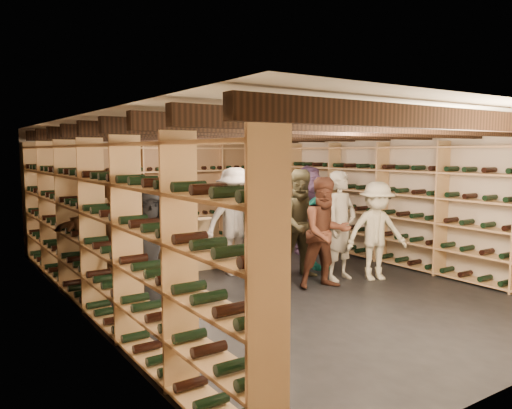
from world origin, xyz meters
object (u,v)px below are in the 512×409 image
Objects in this scene: crate_stack_right at (174,248)px; person_7 at (341,226)px; crate_stack_left at (201,243)px; crate_loose at (221,244)px; person_3 at (376,231)px; person_8 at (326,233)px; person_11 at (309,209)px; person_5 at (119,230)px; person_10 at (254,213)px; person_1 at (276,235)px; person_6 at (139,228)px; person_0 at (147,250)px; person_9 at (235,221)px; person_2 at (303,224)px; person_4 at (320,224)px.

person_7 reaches higher than crate_stack_right.
crate_loose is (1.17, 1.40, -0.34)m from crate_stack_left.
person_3 is 0.94× the size of person_8.
crate_stack_right is 1.93m from crate_loose.
crate_stack_left is at bearing -130.03° from crate_loose.
person_3 is 0.89× the size of person_11.
person_11 is at bearing 33.87° from person_5.
person_3 is 0.81× the size of person_10.
person_1 is 0.86× the size of person_11.
person_6 is at bearing 166.36° from person_3.
person_3 is 0.95× the size of person_6.
person_5 is at bearing 95.94° from person_0.
crate_stack_left is 0.50× the size of person_7.
crate_stack_right is 0.40× the size of person_7.
person_1 is 0.86× the size of person_9.
person_1 is at bearing -145.95° from person_11.
person_2 is at bearing -92.89° from crate_loose.
person_10 is at bearing 103.82° from person_7.
person_2 is (1.03, -1.45, 0.43)m from crate_stack_left.
person_7 is at bearing 38.27° from person_8.
person_1 is 0.78× the size of person_10.
crate_loose is at bearing 126.20° from person_11.
person_9 is (-0.76, 0.78, 0.01)m from person_2.
person_0 is at bearing 163.86° from person_7.
person_8 reaches higher than person_1.
person_4 is 1.13m from person_10.
crate_stack_right is at bearing 59.98° from person_0.
person_9 reaches higher than person_3.
person_11 is (2.09, 0.67, -0.00)m from person_9.
person_0 is 4.26m from person_11.
person_4 is (0.50, -2.52, 0.67)m from crate_loose.
person_7 reaches higher than crate_loose.
person_9 is at bearing -68.20° from crate_stack_left.
crate_loose is 0.29× the size of person_9.
crate_loose is 0.30× the size of person_7.
person_4 is 3.34m from person_5.
person_2 reaches higher than crate_stack_right.
person_7 is at bearing -48.24° from person_10.
person_11 is at bearing 0.00° from crate_stack_left.
person_0 reaches higher than crate_stack_right.
person_6 is at bearing -155.13° from crate_stack_right.
person_7 is (2.55, -1.82, 0.05)m from person_6.
person_8 is (2.56, -1.43, -0.08)m from person_5.
person_5 is at bearing 178.38° from person_3.
person_3 is 0.90× the size of person_7.
person_1 is 0.76m from person_8.
person_2 is at bearing -23.38° from person_6.
person_0 is 1.00× the size of person_4.
crate_loose is 2.80m from person_6.
person_7 is 0.98× the size of person_11.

